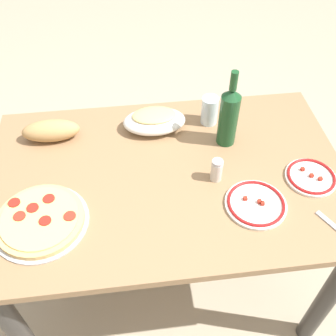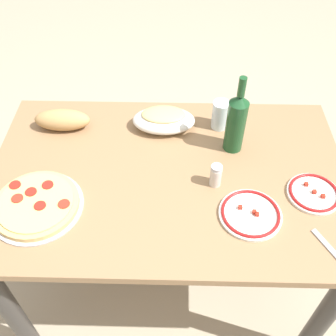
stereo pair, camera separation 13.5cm
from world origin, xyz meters
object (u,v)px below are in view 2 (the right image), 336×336
Objects in this scene: pepperoni_pizza at (36,204)px; side_plate_near at (250,214)px; bread_loaf at (62,120)px; wine_bottle at (236,122)px; water_glass at (220,115)px; side_plate_far at (314,193)px; spice_shaker at (216,175)px; dining_table at (168,198)px; baked_pasta_dish at (164,119)px.

side_plate_near is (-0.69, 0.02, -0.01)m from pepperoni_pizza.
side_plate_near is 0.94× the size of bread_loaf.
wine_bottle reaches higher than bread_loaf.
water_glass is 0.65× the size of side_plate_far.
bread_loaf is at bearing -25.57° from spice_shaker.
spice_shaker is at bearing 67.62° from wine_bottle.
dining_table is 0.47m from pepperoni_pizza.
bread_loaf is 0.63m from spice_shaker.
pepperoni_pizza is at bearing 20.31° from dining_table.
baked_pasta_dish is 1.37× the size of side_plate_far.
bread_loaf is (0.41, -0.23, 0.18)m from dining_table.
pepperoni_pizza is 1.25× the size of baked_pasta_dish.
bread_loaf is at bearing 2.27° from water_glass.
bread_loaf is at bearing -29.43° from dining_table.
dining_table is 14.42× the size of spice_shaker.
baked_pasta_dish is at bearing -84.76° from dining_table.
spice_shaker is (0.33, -0.04, 0.03)m from side_plate_far.
water_glass is (-0.22, -0.01, 0.02)m from baked_pasta_dish.
baked_pasta_dish is 2.76× the size of spice_shaker.
water_glass is 0.57× the size of side_plate_near.
pepperoni_pizza is 0.91m from side_plate_far.
dining_table is 7.15× the size of side_plate_far.
water_glass reaches higher than spice_shaker.
dining_table is 0.30m from baked_pasta_dish.
water_glass is 0.30m from spice_shaker.
side_plate_far is (-0.91, -0.07, -0.01)m from pepperoni_pizza.
baked_pasta_dish is 1.19× the size of side_plate_near.
dining_table is 0.51m from bread_loaf.
pepperoni_pizza is (0.42, 0.16, 0.15)m from dining_table.
baked_pasta_dish is at bearing -178.18° from bread_loaf.
side_plate_far is at bearing 170.42° from dining_table.
dining_table is 5.89× the size of bread_loaf.
side_plate_far is at bearing 147.28° from baked_pasta_dish.
side_plate_near is at bearing 99.51° from water_glass.
bread_loaf is at bearing -91.22° from pepperoni_pizza.
water_glass reaches higher than side_plate_near.
side_plate_far is 0.95m from bread_loaf.
dining_table is 4.19× the size of pepperoni_pizza.
wine_bottle is (-0.26, 0.11, 0.08)m from baked_pasta_dish.
wine_bottle is at bearing 171.84° from bread_loaf.
baked_pasta_dish is at bearing -55.31° from side_plate_near.
baked_pasta_dish is at bearing -134.82° from pepperoni_pizza.
water_glass reaches higher than dining_table.
spice_shaker is at bearing -7.09° from side_plate_far.
baked_pasta_dish reaches higher than dining_table.
baked_pasta_dish is at bearing -32.72° from side_plate_far.
side_plate_far is (-0.49, 0.08, 0.15)m from dining_table.
spice_shaker is at bearing 122.60° from baked_pasta_dish.
baked_pasta_dish is 0.51m from side_plate_near.
spice_shaker reaches higher than pepperoni_pizza.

